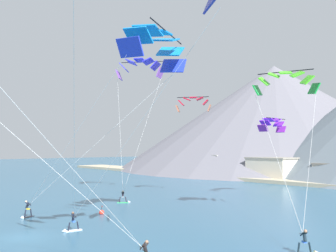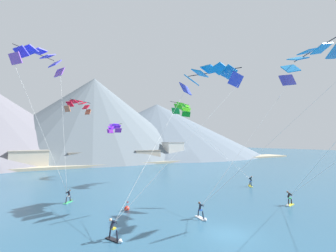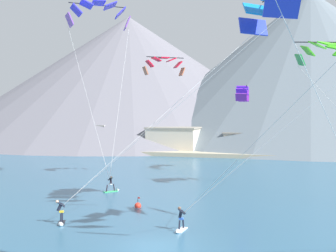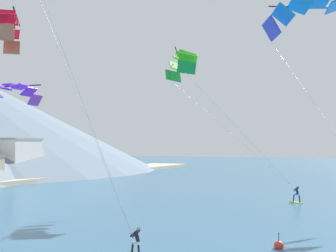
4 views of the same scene
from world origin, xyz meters
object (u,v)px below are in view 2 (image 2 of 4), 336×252
Objects in this scene: parafoil_kite_near_trail at (39,58)px; kitesurfer_far_right at (289,201)px; kitesurfer_far_left at (115,233)px; kitesurfer_near_trail at (69,198)px; parafoil_kite_mid_center at (183,108)px; parafoil_kite_distant_high_outer at (78,105)px; kitesurfer_near_lead at (202,214)px; race_marker_buoy at (127,209)px; parafoil_kite_near_lead at (310,61)px; parafoil_kite_far_left at (209,76)px; parafoil_kite_distant_low_drift at (114,127)px; kitesurfer_mid_center at (250,183)px.

kitesurfer_far_right is at bearing -36.86° from parafoil_kite_near_trail.
kitesurfer_far_left is 20.30m from kitesurfer_far_right.
kitesurfer_far_right is at bearing -32.76° from kitesurfer_near_trail.
parafoil_kite_distant_high_outer is at bearing 163.77° from parafoil_kite_mid_center.
kitesurfer_near_lead is 24.41m from parafoil_kite_mid_center.
kitesurfer_far_right is 1.75× the size of race_marker_buoy.
kitesurfer_far_right is 0.10× the size of parafoil_kite_near_lead.
kitesurfer_far_left reaches higher than race_marker_buoy.
kitesurfer_far_left reaches higher than kitesurfer_far_right.
parafoil_kite_far_left is (-4.50, -13.10, 2.19)m from parafoil_kite_mid_center.
parafoil_kite_near_trail is 3.33× the size of parafoil_kite_distant_low_drift.
kitesurfer_near_lead is 32.08m from parafoil_kite_distant_low_drift.
kitesurfer_near_lead is 1.73× the size of race_marker_buoy.
kitesurfer_far_right is (20.28, -0.86, -0.06)m from kitesurfer_far_left.
parafoil_kite_distant_low_drift is (-16.68, 21.94, 9.97)m from kitesurfer_mid_center.
parafoil_kite_distant_low_drift reaches higher than kitesurfer_far_right.
kitesurfer_far_left is 33.71m from parafoil_kite_distant_low_drift.
race_marker_buoy is at bearing 155.70° from kitesurfer_far_right.
kitesurfer_near_trail is at bearing 147.24° from kitesurfer_far_right.
race_marker_buoy is (-15.07, -11.73, -13.58)m from parafoil_kite_mid_center.
parafoil_kite_distant_high_outer reaches higher than parafoil_kite_distant_low_drift.
kitesurfer_far_right is at bearing -6.75° from kitesurfer_near_lead.
kitesurfer_far_left is at bearing -115.95° from race_marker_buoy.
kitesurfer_mid_center is (16.84, 8.52, 0.08)m from kitesurfer_near_lead.
parafoil_kite_distant_high_outer is (2.14, 10.46, 13.16)m from kitesurfer_near_trail.
parafoil_kite_mid_center is 0.80× the size of parafoil_kite_far_left.
kitesurfer_far_left is at bearing -90.94° from parafoil_kite_distant_high_outer.
parafoil_kite_distant_high_outer is (0.39, 23.77, 13.07)m from kitesurfer_far_left.
parafoil_kite_far_left is 3.54× the size of parafoil_kite_distant_high_outer.
parafoil_kite_near_trail reaches higher than kitesurfer_near_lead.
kitesurfer_near_trail is 8.26m from race_marker_buoy.
kitesurfer_near_lead is 8.23m from race_marker_buoy.
kitesurfer_far_right is 16.99m from parafoil_kite_near_lead.
parafoil_kite_mid_center is at bearing 45.24° from kitesurfer_far_left.
parafoil_kite_distant_high_outer is at bearing 99.77° from race_marker_buoy.
kitesurfer_far_right is at bearing -51.08° from parafoil_kite_distant_high_outer.
kitesurfer_near_trail is 22.89m from parafoil_kite_distant_low_drift.
parafoil_kite_near_trail is 18.60× the size of race_marker_buoy.
kitesurfer_near_lead is at bearing -49.80° from race_marker_buoy.
parafoil_kite_mid_center is at bearing 14.53° from kitesurfer_near_trail.
parafoil_kite_near_trail reaches higher than race_marker_buoy.
kitesurfer_mid_center is at bearing -8.93° from kitesurfer_near_trail.
parafoil_kite_distant_low_drift reaches higher than kitesurfer_near_lead.
race_marker_buoy is at bearing 130.20° from kitesurfer_near_lead.
parafoil_kite_near_lead reaches higher than kitesurfer_near_lead.
parafoil_kite_far_left is at bearing 43.04° from kitesurfer_near_lead.
kitesurfer_far_right is at bearing -44.54° from parafoil_kite_far_left.
parafoil_kite_mid_center reaches higher than kitesurfer_far_left.
parafoil_kite_mid_center is 13.24× the size of race_marker_buoy.
parafoil_kite_near_trail is 4.00× the size of parafoil_kite_distant_high_outer.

